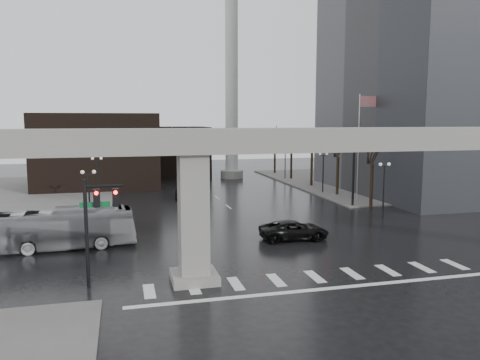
{
  "coord_description": "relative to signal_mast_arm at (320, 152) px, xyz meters",
  "views": [
    {
      "loc": [
        -10.79,
        -25.65,
        9.18
      ],
      "look_at": [
        -1.92,
        9.41,
        4.5
      ],
      "focal_mm": 35.0,
      "sensor_mm": 36.0,
      "label": 1
    }
  ],
  "objects": [
    {
      "name": "office_tower",
      "position": [
        19.01,
        7.2,
        15.17
      ],
      "size": [
        22.0,
        26.0,
        42.0
      ],
      "primitive_type": "cube",
      "color": "#58585D",
      "rests_on": "ground"
    },
    {
      "name": "building_far_left",
      "position": [
        -22.99,
        23.2,
        -0.83
      ],
      "size": [
        16.0,
        14.0,
        10.0
      ],
      "primitive_type": "cube",
      "color": "black",
      "rests_on": "ground"
    },
    {
      "name": "smokestack",
      "position": [
        -2.99,
        27.2,
        7.52
      ],
      "size": [
        3.6,
        3.6,
        30.0
      ],
      "color": "silver",
      "rests_on": "ground"
    },
    {
      "name": "building_far_mid",
      "position": [
        -10.99,
        33.2,
        -1.83
      ],
      "size": [
        10.0,
        10.0,
        8.0
      ],
      "primitive_type": "cube",
      "color": "black",
      "rests_on": "ground"
    },
    {
      "name": "tree_right_3",
      "position": [
        5.54,
        23.22,
        -2.85
      ],
      "size": [
        1.11,
        1.66,
        8.02
      ],
      "color": "black",
      "rests_on": "ground"
    },
    {
      "name": "pickup_truck",
      "position": [
        -7.12,
        -11.39,
        -5.09
      ],
      "size": [
        5.44,
        2.71,
        1.48
      ],
      "primitive_type": "imported",
      "rotation": [
        0.0,
        0.0,
        1.52
      ],
      "color": "black",
      "rests_on": "ground"
    },
    {
      "name": "tree_right_4",
      "position": [
        5.54,
        31.22,
        -2.79
      ],
      "size": [
        1.12,
        1.69,
        8.19
      ],
      "color": "black",
      "rests_on": "ground"
    },
    {
      "name": "lamp_right_0",
      "position": [
        4.51,
        -4.8,
        -2.36
      ],
      "size": [
        1.22,
        0.32,
        5.11
      ],
      "color": "black",
      "rests_on": "ground"
    },
    {
      "name": "elevated_guideway",
      "position": [
        -7.73,
        -18.8,
        1.05
      ],
      "size": [
        48.0,
        2.6,
        8.7
      ],
      "color": "gray",
      "rests_on": "ground"
    },
    {
      "name": "sidewalk_ne",
      "position": [
        17.01,
        17.2,
        -5.75
      ],
      "size": [
        28.0,
        36.0,
        0.15
      ],
      "primitive_type": "cube",
      "color": "slate",
      "rests_on": "ground"
    },
    {
      "name": "signal_left_pole",
      "position": [
        -21.24,
        -18.3,
        -1.76
      ],
      "size": [
        2.3,
        0.3,
        6.0
      ],
      "color": "black",
      "rests_on": "ground"
    },
    {
      "name": "far_car",
      "position": [
        -13.04,
        8.18,
        -5.08
      ],
      "size": [
        1.93,
        4.44,
        1.49
      ],
      "primitive_type": "imported",
      "rotation": [
        0.0,
        0.0,
        0.04
      ],
      "color": "black",
      "rests_on": "ground"
    },
    {
      "name": "city_bus",
      "position": [
        -24.23,
        -9.77,
        -4.37
      ],
      "size": [
        10.61,
        3.08,
        2.92
      ],
      "primitive_type": "imported",
      "rotation": [
        0.0,
        0.0,
        1.63
      ],
      "color": "#A1A1A6",
      "rests_on": "ground"
    },
    {
      "name": "tree_right_2",
      "position": [
        5.54,
        15.22,
        -2.91
      ],
      "size": [
        1.1,
        1.63,
        7.85
      ],
      "color": "black",
      "rests_on": "ground"
    },
    {
      "name": "lamp_right_2",
      "position": [
        4.51,
        23.2,
        -2.36
      ],
      "size": [
        1.22,
        0.32,
        5.11
      ],
      "color": "black",
      "rests_on": "ground"
    },
    {
      "name": "lamp_left_0",
      "position": [
        -22.49,
        -4.8,
        -2.36
      ],
      "size": [
        1.22,
        0.32,
        5.11
      ],
      "color": "black",
      "rests_on": "ground"
    },
    {
      "name": "signal_mast_arm",
      "position": [
        0.0,
        0.0,
        0.0
      ],
      "size": [
        12.12,
        0.43,
        8.0
      ],
      "color": "black",
      "rests_on": "ground"
    },
    {
      "name": "flagpole_assembly",
      "position": [
        6.3,
        3.2,
        1.7
      ],
      "size": [
        2.06,
        0.12,
        12.0
      ],
      "color": "silver",
      "rests_on": "ground"
    },
    {
      "name": "lamp_right_1",
      "position": [
        4.51,
        9.2,
        -2.36
      ],
      "size": [
        1.22,
        0.32,
        5.11
      ],
      "color": "black",
      "rests_on": "ground"
    },
    {
      "name": "lamp_left_1",
      "position": [
        -22.49,
        9.2,
        -2.36
      ],
      "size": [
        1.22,
        0.32,
        5.11
      ],
      "color": "black",
      "rests_on": "ground"
    },
    {
      "name": "tree_right_0",
      "position": [
        5.54,
        -0.78,
        -3.04
      ],
      "size": [
        1.09,
        1.58,
        7.5
      ],
      "color": "black",
      "rests_on": "ground"
    },
    {
      "name": "lamp_left_2",
      "position": [
        -22.49,
        23.2,
        -2.36
      ],
      "size": [
        1.22,
        0.32,
        5.11
      ],
      "color": "black",
      "rests_on": "ground"
    },
    {
      "name": "ground",
      "position": [
        -8.99,
        -18.8,
        -5.83
      ],
      "size": [
        160.0,
        160.0,
        0.0
      ],
      "primitive_type": "plane",
      "color": "black",
      "rests_on": "ground"
    },
    {
      "name": "tree_right_1",
      "position": [
        5.54,
        7.22,
        -2.98
      ],
      "size": [
        1.09,
        1.61,
        7.67
      ],
      "color": "black",
      "rests_on": "ground"
    }
  ]
}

